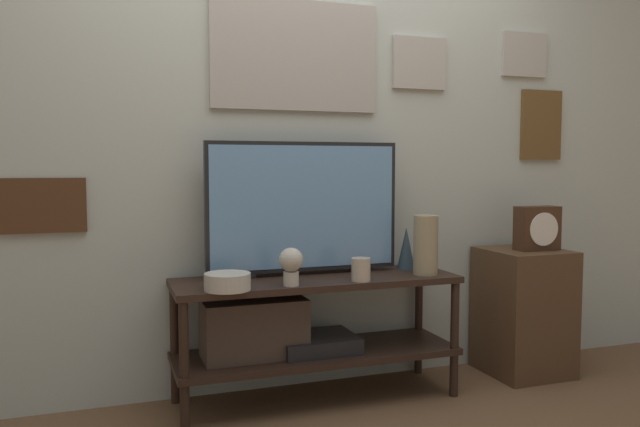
% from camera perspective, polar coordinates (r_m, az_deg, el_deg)
% --- Properties ---
extents(ground_plane, '(12.00, 12.00, 0.00)m').
position_cam_1_polar(ground_plane, '(2.83, 1.39, -18.29)').
color(ground_plane, brown).
extents(wall_back, '(6.40, 0.08, 2.70)m').
position_cam_1_polar(wall_back, '(3.10, -1.81, 9.21)').
color(wall_back, beige).
rests_on(wall_back, ground_plane).
extents(media_console, '(1.32, 0.41, 0.58)m').
position_cam_1_polar(media_console, '(2.91, -2.50, -10.16)').
color(media_console, black).
rests_on(media_console, ground_plane).
extents(television, '(0.93, 0.05, 0.63)m').
position_cam_1_polar(television, '(2.93, -1.48, 0.61)').
color(television, black).
rests_on(television, media_console).
extents(vase_wide_bowl, '(0.19, 0.19, 0.07)m').
position_cam_1_polar(vase_wide_bowl, '(2.63, -8.46, -6.18)').
color(vase_wide_bowl, beige).
rests_on(vase_wide_bowl, media_console).
extents(vase_slim_bronze, '(0.09, 0.09, 0.21)m').
position_cam_1_polar(vase_slim_bronze, '(3.14, 7.88, -3.15)').
color(vase_slim_bronze, '#2D4251').
rests_on(vase_slim_bronze, media_console).
extents(vase_tall_ceramic, '(0.12, 0.12, 0.28)m').
position_cam_1_polar(vase_tall_ceramic, '(3.00, 9.64, -2.86)').
color(vase_tall_ceramic, tan).
rests_on(vase_tall_ceramic, media_console).
extents(candle_jar, '(0.09, 0.09, 0.10)m').
position_cam_1_polar(candle_jar, '(2.80, 3.76, -5.13)').
color(candle_jar, '#C1B29E').
rests_on(candle_jar, media_console).
extents(decorative_bust, '(0.10, 0.10, 0.17)m').
position_cam_1_polar(decorative_bust, '(2.68, -2.67, -4.59)').
color(decorative_bust, beige).
rests_on(decorative_bust, media_console).
extents(side_table, '(0.40, 0.41, 0.66)m').
position_cam_1_polar(side_table, '(3.49, 18.10, -8.49)').
color(side_table, '#513823').
rests_on(side_table, ground_plane).
extents(mantel_clock, '(0.23, 0.11, 0.23)m').
position_cam_1_polar(mantel_clock, '(3.42, 19.25, -1.28)').
color(mantel_clock, '#422819').
rests_on(mantel_clock, side_table).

